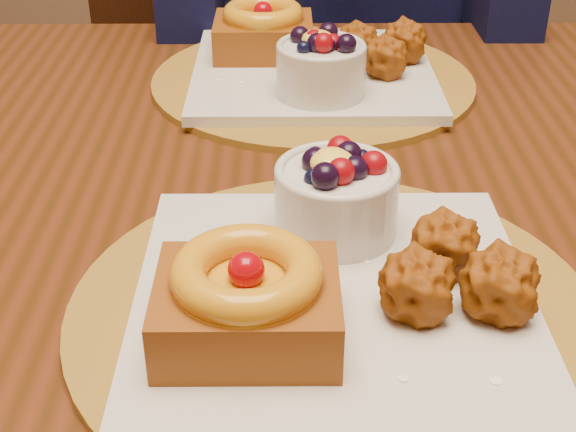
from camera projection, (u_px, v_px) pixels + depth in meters
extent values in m
cube|color=#371E0A|center=(320.00, 189.00, 0.77)|extent=(1.60, 0.90, 0.04)
cylinder|color=brown|center=(333.00, 309.00, 0.57)|extent=(0.38, 0.38, 0.01)
cube|color=silver|center=(334.00, 298.00, 0.57)|extent=(0.28, 0.28, 0.01)
cube|color=#552508|center=(247.00, 309.00, 0.51)|extent=(0.12, 0.10, 0.04)
torus|color=#AF6A0A|center=(246.00, 273.00, 0.50)|extent=(0.10, 0.10, 0.02)
sphere|color=#89020A|center=(246.00, 270.00, 0.50)|extent=(0.02, 0.02, 0.02)
sphere|color=#8B430A|center=(444.00, 245.00, 0.58)|extent=(0.05, 0.05, 0.05)
sphere|color=#8B430A|center=(415.00, 287.00, 0.53)|extent=(0.05, 0.05, 0.05)
sphere|color=#8B430A|center=(498.00, 287.00, 0.53)|extent=(0.05, 0.05, 0.05)
cylinder|color=silver|center=(336.00, 201.00, 0.62)|extent=(0.10, 0.10, 0.05)
torus|color=silver|center=(337.00, 171.00, 0.61)|extent=(0.10, 0.10, 0.01)
ellipsoid|color=yellow|center=(332.00, 162.00, 0.60)|extent=(0.03, 0.03, 0.02)
cylinder|color=brown|center=(313.00, 80.00, 0.95)|extent=(0.38, 0.38, 0.01)
cube|color=silver|center=(313.00, 72.00, 0.94)|extent=(0.28, 0.28, 0.01)
cube|color=#552508|center=(263.00, 37.00, 0.97)|extent=(0.12, 0.10, 0.04)
torus|color=#AF6A0A|center=(263.00, 13.00, 0.96)|extent=(0.10, 0.10, 0.02)
sphere|color=#89020A|center=(263.00, 12.00, 0.96)|extent=(0.02, 0.02, 0.02)
sphere|color=#8B430A|center=(385.00, 58.00, 0.91)|extent=(0.05, 0.05, 0.05)
sphere|color=#8B430A|center=(357.00, 43.00, 0.95)|extent=(0.05, 0.05, 0.05)
sphere|color=#8B430A|center=(403.00, 43.00, 0.95)|extent=(0.05, 0.05, 0.05)
cylinder|color=silver|center=(321.00, 71.00, 0.86)|extent=(0.10, 0.10, 0.05)
torus|color=silver|center=(321.00, 47.00, 0.85)|extent=(0.10, 0.10, 0.01)
ellipsoid|color=yellow|center=(318.00, 39.00, 0.84)|extent=(0.03, 0.03, 0.02)
cube|color=black|center=(242.00, 166.00, 1.41)|extent=(0.54, 0.54, 0.04)
cylinder|color=black|center=(154.00, 360.00, 1.33)|extent=(0.04, 0.04, 0.44)
cylinder|color=black|center=(376.00, 324.00, 1.41)|extent=(0.04, 0.04, 0.44)
cylinder|color=black|center=(134.00, 237.00, 1.65)|extent=(0.04, 0.04, 0.44)
cylinder|color=black|center=(316.00, 214.00, 1.73)|extent=(0.04, 0.04, 0.44)
cube|color=black|center=(216.00, 0.00, 1.45)|extent=(0.45, 0.14, 0.47)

